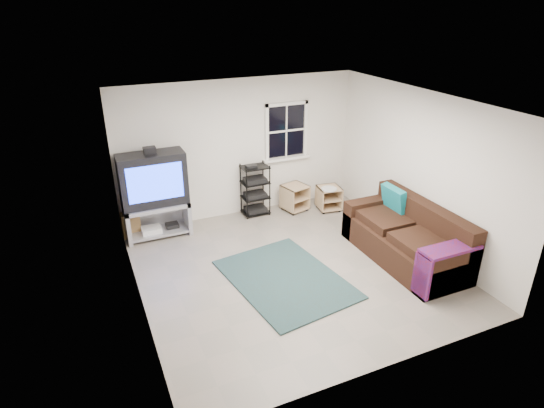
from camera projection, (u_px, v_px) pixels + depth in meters
name	position (u px, v px, depth m)	size (l,w,h in m)	color
room	(286.00, 135.00, 8.76)	(4.60, 4.62, 4.60)	gray
tv_unit	(154.00, 188.00, 7.81)	(1.11, 0.56, 1.64)	#A6A6AE
av_rack	(255.00, 193.00, 8.78)	(0.51, 0.37, 1.02)	black
side_table_left	(294.00, 196.00, 9.03)	(0.53, 0.53, 0.52)	tan
side_table_right	(328.00, 196.00, 9.05)	(0.49, 0.49, 0.50)	tan
sofa	(407.00, 239.00, 7.29)	(0.98, 2.20, 1.01)	black
shag_rug	(285.00, 279.00, 6.86)	(1.49, 2.04, 0.02)	black
paper_bag	(131.00, 224.00, 8.04)	(0.31, 0.20, 0.45)	olive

